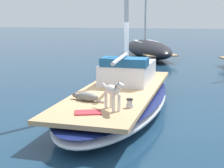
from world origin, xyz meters
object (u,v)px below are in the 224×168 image
sailboat_main (119,100)px  deck_towel (88,112)px  dog_white (113,92)px  deck_winch (130,103)px  dog_grey (86,96)px  moored_boat_far_astern (148,49)px

sailboat_main → deck_towel: deck_towel is taller
dog_white → deck_winch: bearing=41.2°
sailboat_main → deck_towel: 2.51m
dog_grey → deck_towel: size_ratio=1.64×
sailboat_main → dog_grey: bearing=-111.0°
deck_winch → moored_boat_far_astern: 14.73m
deck_winch → moored_boat_far_astern: (-0.92, 14.70, -0.19)m
moored_boat_far_astern → dog_white: bearing=-87.7°
sailboat_main → dog_white: 2.29m
dog_white → deck_winch: 0.53m
dog_grey → deck_towel: bearing=-73.1°
dog_white → deck_winch: dog_white is taller
dog_grey → deck_winch: 1.21m
deck_winch → dog_grey: bearing=159.0°
sailboat_main → dog_grey: 1.60m
deck_winch → deck_towel: deck_winch is taller
deck_towel → moored_boat_far_astern: 15.30m
dog_white → deck_winch: size_ratio=3.73×
dog_white → moored_boat_far_astern: (-0.60, 14.98, -0.51)m
sailboat_main → dog_white: (0.25, -2.15, 0.75)m
deck_winch → deck_towel: size_ratio=0.38×
dog_grey → moored_boat_far_astern: size_ratio=0.12×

